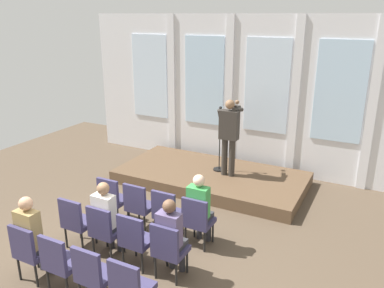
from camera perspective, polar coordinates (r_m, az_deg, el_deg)
ground_plane at (r=6.59m, az=-11.12°, el=-17.23°), size 13.06×13.06×0.00m
rear_partition at (r=9.92m, az=6.52°, el=7.52°), size 8.33×0.14×3.84m
stage_platform at (r=9.25m, az=2.80°, el=-4.92°), size 4.32×2.16×0.28m
speaker at (r=8.72m, az=5.47°, el=1.75°), size 0.50×0.69×1.77m
mic_stand at (r=9.20m, az=4.03°, el=-1.87°), size 0.28×0.28×1.55m
chair_r0_c0 at (r=7.55m, az=-11.63°, el=-7.64°), size 0.46×0.44×0.94m
chair_r0_c1 at (r=7.22m, az=-7.85°, el=-8.69°), size 0.46×0.44×0.94m
chair_r0_c2 at (r=6.93m, az=-3.71°, el=-9.79°), size 0.46×0.44×0.94m
chair_r0_c3 at (r=6.67m, az=0.80°, el=-10.92°), size 0.46×0.44×0.94m
audience_r0_c3 at (r=6.64m, az=1.12°, el=-9.12°), size 0.36×0.39×1.32m
chair_r1_c0 at (r=6.93m, az=-16.64°, el=-10.61°), size 0.46×0.44×0.94m
chair_r1_c1 at (r=6.56m, az=-12.74°, el=-11.98°), size 0.46×0.44×0.94m
audience_r1_c1 at (r=6.52m, az=-12.41°, el=-10.17°), size 0.36×0.39×1.32m
chair_r1_c2 at (r=6.24m, az=-8.37°, el=-13.44°), size 0.46×0.44×0.94m
chair_r1_c3 at (r=5.95m, az=-3.48°, el=-14.95°), size 0.46×0.44×0.94m
audience_r1_c3 at (r=5.91m, az=-3.10°, el=-13.05°), size 0.36×0.39×1.30m
chair_r2_c0 at (r=6.38m, az=-22.71°, el=-14.03°), size 0.46×0.44×0.94m
audience_r2_c0 at (r=6.31m, az=-22.41°, el=-12.06°), size 0.36×0.39×1.36m
chair_r2_c1 at (r=5.98m, az=-18.81°, el=-15.84°), size 0.46×0.44×0.94m
chair_r2_c2 at (r=5.62m, az=-14.30°, el=-17.81°), size 0.46×0.44×0.94m
chair_r2_c3 at (r=5.31m, az=-9.10°, el=-19.90°), size 0.46×0.44×0.94m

